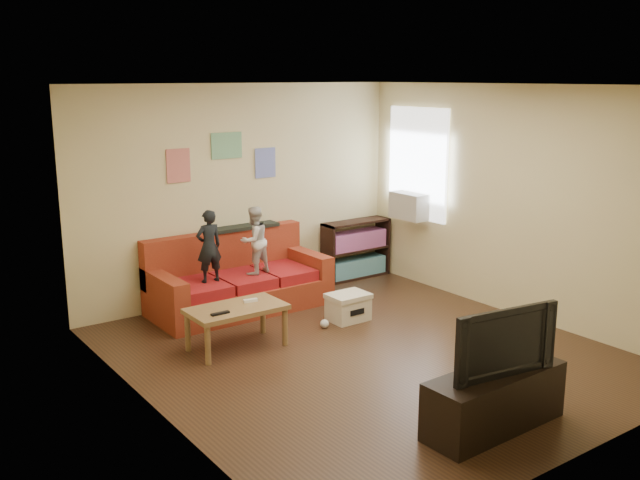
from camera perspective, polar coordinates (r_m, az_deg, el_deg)
room_shell at (r=7.03m, az=3.81°, el=1.19°), size 4.52×5.02×2.72m
sofa at (r=8.77m, az=-6.64°, el=-3.43°), size 2.15×0.99×0.95m
child_a at (r=8.28m, az=-8.88°, el=-0.50°), size 0.32×0.21×0.85m
child_b at (r=8.56m, az=-5.30°, el=-0.04°), size 0.46×0.39×0.82m
coffee_table at (r=7.48m, az=-6.70°, el=-5.79°), size 1.01×0.55×0.45m
remote at (r=7.24m, az=-7.99°, el=-5.83°), size 0.20×0.05×0.02m
game_controller at (r=7.59m, az=-5.58°, el=-4.84°), size 0.16×0.07×0.03m
bookshelf at (r=10.03m, az=2.88°, el=-0.98°), size 1.02×0.30×0.81m
window at (r=9.66m, az=7.82°, el=6.08°), size 0.04×1.08×1.48m
ac_unit at (r=9.66m, az=7.20°, el=2.74°), size 0.28×0.55×0.35m
artwork_left at (r=8.61m, az=-11.26°, el=5.85°), size 0.30×0.01×0.40m
artwork_center at (r=8.88m, az=-7.48°, el=7.50°), size 0.42×0.01×0.32m
artwork_right at (r=9.18m, az=-4.40°, el=6.18°), size 0.30×0.01×0.38m
file_box at (r=8.33m, az=2.27°, el=-5.36°), size 0.47×0.36×0.32m
tv_stand at (r=6.04m, az=13.78°, el=-12.34°), size 1.29×0.46×0.48m
television at (r=5.84m, az=14.06°, el=-7.70°), size 0.98×0.27×0.56m
tissue at (r=8.11m, az=0.36°, el=-6.72°), size 0.12×0.12×0.10m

